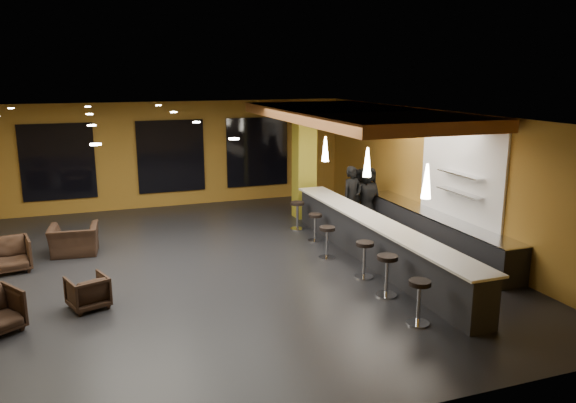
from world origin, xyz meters
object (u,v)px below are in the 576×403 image
object	(u,v)px
bar_stool_5	(297,212)
bar_stool_0	(419,296)
pendant_1	(367,162)
bar_stool_4	(315,224)
bar_stool_2	(364,255)
armchair_d	(74,240)
bar_stool_3	(327,238)
prep_counter	(434,232)
armchair_c	(11,255)
staff_b	(358,196)
bar_stool_1	(387,270)
staff_a	(352,197)
bar_counter	(375,242)
pendant_2	(325,149)
staff_c	(367,196)
armchair_b	(88,292)
pendant_0	(427,181)
column	(304,162)

from	to	relation	value
bar_stool_5	bar_stool_0	bearing A→B (deg)	-91.34
pendant_1	bar_stool_4	xyz separation A→B (m)	(-0.67, 1.58, -1.87)
bar_stool_2	bar_stool_0	bearing A→B (deg)	-93.96
armchair_d	bar_stool_3	xyz separation A→B (m)	(5.81, -2.41, 0.14)
armchair_d	prep_counter	bearing A→B (deg)	168.94
armchair_c	bar_stool_0	xyz separation A→B (m)	(7.23, -5.55, 0.15)
staff_b	armchair_c	xyz separation A→B (m)	(-9.35, -1.07, -0.43)
prep_counter	armchair_d	distance (m)	9.12
staff_b	bar_stool_5	world-z (taller)	staff_b
bar_stool_1	bar_stool_2	size ratio (longest dim) A/B	1.05
bar_stool_2	bar_stool_3	world-z (taller)	bar_stool_2
pendant_1	bar_stool_1	xyz separation A→B (m)	(-0.75, -2.41, -1.80)
prep_counter	staff_a	size ratio (longest dim) A/B	3.30
armchair_c	armchair_d	size ratio (longest dim) A/B	0.75
bar_counter	bar_stool_1	size ratio (longest dim) A/B	9.26
armchair_c	bar_stool_3	xyz separation A→B (m)	(7.16, -1.62, 0.12)
bar_stool_0	bar_stool_4	distance (m)	5.34
bar_counter	bar_stool_1	xyz separation A→B (m)	(-0.75, -1.91, 0.05)
bar_counter	bar_stool_3	distance (m)	1.16
armchair_c	bar_stool_4	xyz separation A→B (m)	(7.43, -0.22, 0.10)
pendant_2	staff_b	world-z (taller)	pendant_2
bar_stool_0	bar_stool_3	xyz separation A→B (m)	(-0.07, 3.93, -0.03)
bar_stool_1	bar_stool_2	world-z (taller)	bar_stool_1
bar_stool_3	bar_stool_4	bearing A→B (deg)	79.14
staff_b	bar_stool_2	size ratio (longest dim) A/B	1.99
bar_stool_1	staff_c	bearing A→B (deg)	66.66
bar_stool_0	prep_counter	bearing A→B (deg)	52.67
armchair_b	bar_stool_0	xyz separation A→B (m)	(5.60, -2.79, 0.21)
armchair_c	pendant_0	bearing A→B (deg)	-38.62
staff_c	bar_stool_2	distance (m)	4.35
armchair_b	bar_stool_1	size ratio (longest dim) A/B	0.82
column	armchair_c	xyz separation A→B (m)	(-8.09, -2.30, -1.36)
bar_stool_5	staff_c	bearing A→B (deg)	-8.57
armchair_d	staff_b	bearing A→B (deg)	-172.54
staff_b	armchair_c	size ratio (longest dim) A/B	1.93
prep_counter	armchair_d	world-z (taller)	prep_counter
staff_a	bar_stool_1	bearing A→B (deg)	-121.49
staff_a	armchair_d	world-z (taller)	staff_a
armchair_c	column	bearing A→B (deg)	5.23
prep_counter	column	world-z (taller)	column
bar_stool_3	bar_stool_5	size ratio (longest dim) A/B	0.97
pendant_2	armchair_b	world-z (taller)	pendant_2
staff_a	staff_b	xyz separation A→B (m)	(0.41, 0.43, -0.09)
column	bar_stool_0	distance (m)	8.00
pendant_1	staff_a	size ratio (longest dim) A/B	0.39
bar_stool_5	staff_b	bearing A→B (deg)	1.82
armchair_b	bar_stool_1	bearing A→B (deg)	146.56
pendant_2	armchair_c	xyz separation A→B (m)	(-8.09, -0.70, -1.96)
staff_b	armchair_b	size ratio (longest dim) A/B	2.31
pendant_2	bar_stool_4	size ratio (longest dim) A/B	0.93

